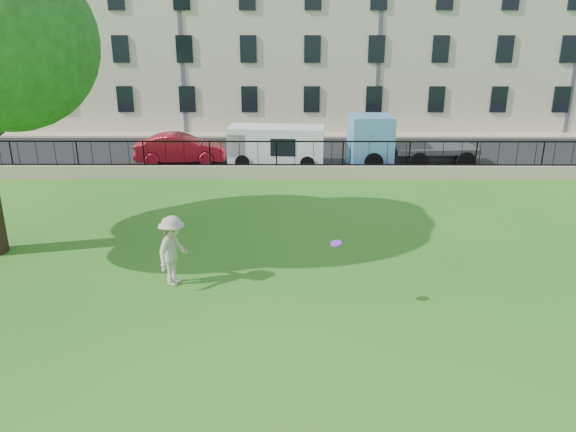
{
  "coord_description": "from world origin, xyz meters",
  "views": [
    {
      "loc": [
        0.66,
        -12.78,
        6.78
      ],
      "look_at": [
        0.57,
        3.5,
        1.12
      ],
      "focal_mm": 35.0,
      "sensor_mm": 36.0,
      "label": 1
    }
  ],
  "objects_px": {
    "white_van": "(276,146)",
    "blue_truck": "(410,141)",
    "frisbee": "(336,243)",
    "red_sedan": "(181,149)",
    "man": "(173,251)"
  },
  "relations": [
    {
      "from": "man",
      "to": "blue_truck",
      "type": "distance_m",
      "value": 16.09
    },
    {
      "from": "red_sedan",
      "to": "frisbee",
      "type": "bearing_deg",
      "value": -161.77
    },
    {
      "from": "man",
      "to": "blue_truck",
      "type": "xyz_separation_m",
      "value": [
        9.0,
        13.33,
        0.28
      ]
    },
    {
      "from": "red_sedan",
      "to": "blue_truck",
      "type": "xyz_separation_m",
      "value": [
        11.38,
        -0.49,
        0.51
      ]
    },
    {
      "from": "blue_truck",
      "to": "frisbee",
      "type": "bearing_deg",
      "value": -111.36
    },
    {
      "from": "man",
      "to": "blue_truck",
      "type": "height_order",
      "value": "blue_truck"
    },
    {
      "from": "white_van",
      "to": "blue_truck",
      "type": "relative_size",
      "value": 0.78
    },
    {
      "from": "man",
      "to": "blue_truck",
      "type": "relative_size",
      "value": 0.33
    },
    {
      "from": "white_van",
      "to": "red_sedan",
      "type": "bearing_deg",
      "value": 178.6
    },
    {
      "from": "frisbee",
      "to": "red_sedan",
      "type": "height_order",
      "value": "frisbee"
    },
    {
      "from": "man",
      "to": "red_sedan",
      "type": "height_order",
      "value": "man"
    },
    {
      "from": "frisbee",
      "to": "red_sedan",
      "type": "distance_m",
      "value": 16.63
    },
    {
      "from": "man",
      "to": "white_van",
      "type": "relative_size",
      "value": 0.42
    },
    {
      "from": "frisbee",
      "to": "blue_truck",
      "type": "bearing_deg",
      "value": 72.09
    },
    {
      "from": "frisbee",
      "to": "white_van",
      "type": "relative_size",
      "value": 0.06
    }
  ]
}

